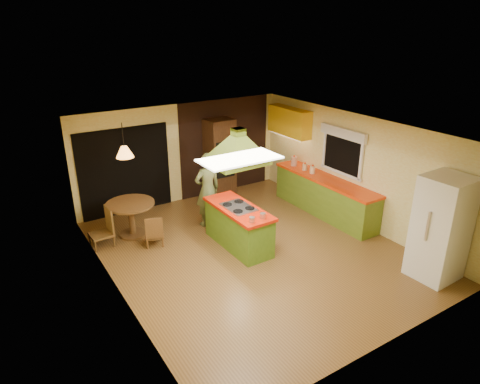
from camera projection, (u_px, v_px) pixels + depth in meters
ground at (254, 251)px, 8.73m from camera, size 6.50×6.50×0.00m
room_walls at (255, 195)px, 8.26m from camera, size 5.50×6.50×6.50m
ceiling_plane at (255, 131)px, 7.79m from camera, size 6.50×6.50×0.00m
brick_panel at (225, 146)px, 11.41m from camera, size 2.64×0.03×2.50m
nook_opening at (125, 171)px, 10.11m from camera, size 2.20×0.03×2.10m
right_counter at (324, 196)px, 10.24m from camera, size 0.62×3.05×0.92m
upper_cabinets at (289, 121)px, 10.99m from camera, size 0.34×1.40×0.70m
window_right at (343, 143)px, 9.72m from camera, size 0.12×1.35×1.06m
fluor_panel at (240, 159)px, 6.31m from camera, size 1.20×0.60×0.03m
kitchen_island at (239, 226)px, 8.79m from camera, size 0.72×1.74×0.89m
range_hood at (238, 141)px, 8.11m from camera, size 1.09×0.80×0.80m
man at (208, 190)px, 9.56m from camera, size 0.63×0.42×1.71m
refrigerator at (441, 228)px, 7.56m from camera, size 0.82×0.78×1.94m
wall_oven at (220, 158)px, 11.10m from camera, size 0.71×0.62×2.07m
dining_table at (131, 213)px, 9.18m from camera, size 1.03×1.03×0.77m
chair_left at (100, 228)px, 8.80m from camera, size 0.47×0.47×0.82m
chair_near at (154, 230)px, 8.87m from camera, size 0.48×0.48×0.68m
pendant_lamp at (125, 152)px, 8.66m from camera, size 0.44×0.44×0.23m
canister_large at (294, 161)px, 10.88m from camera, size 0.19×0.19×0.23m
canister_medium at (312, 170)px, 10.34m from camera, size 0.17×0.17×0.18m
canister_small at (305, 167)px, 10.57m from camera, size 0.14×0.14×0.16m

